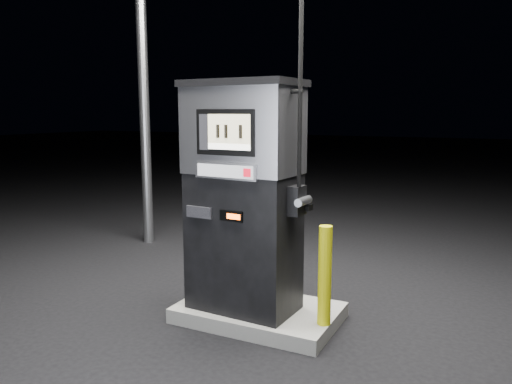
% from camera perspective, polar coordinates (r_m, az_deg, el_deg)
% --- Properties ---
extents(ground, '(80.00, 80.00, 0.00)m').
position_cam_1_polar(ground, '(5.31, 0.33, -14.37)').
color(ground, black).
rests_on(ground, ground).
extents(pump_island, '(1.60, 1.00, 0.15)m').
position_cam_1_polar(pump_island, '(5.28, 0.33, -13.62)').
color(pump_island, slate).
rests_on(pump_island, ground).
extents(fuel_dispenser, '(1.26, 0.73, 4.70)m').
position_cam_1_polar(fuel_dispenser, '(4.89, -1.40, -0.32)').
color(fuel_dispenser, black).
rests_on(fuel_dispenser, pump_island).
extents(bollard_left, '(0.17, 0.17, 0.96)m').
position_cam_1_polar(bollard_left, '(5.44, -6.76, -6.80)').
color(bollard_left, '#D0CF0B').
rests_on(bollard_left, pump_island).
extents(bollard_right, '(0.15, 0.15, 0.94)m').
position_cam_1_polar(bollard_right, '(4.71, 7.86, -9.46)').
color(bollard_right, '#D0CF0B').
rests_on(bollard_right, pump_island).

